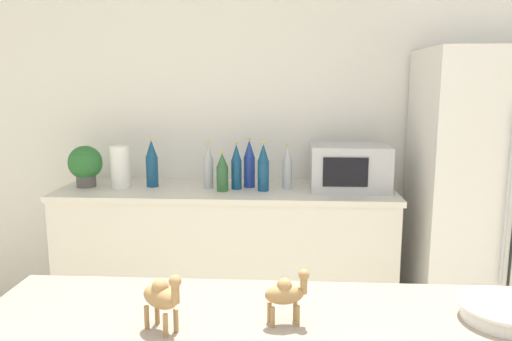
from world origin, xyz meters
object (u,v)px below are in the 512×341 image
Objects in this scene: refrigerator at (489,198)px; fruit_bowl at (504,310)px; back_bottle_0 at (287,168)px; back_bottle_6 at (249,164)px; back_bottle_5 at (208,166)px; paper_towel_roll at (120,167)px; potted_plant at (85,164)px; back_bottle_3 at (222,172)px; camel_figurine_second at (162,296)px; back_bottle_2 at (152,164)px; back_bottle_4 at (236,167)px; camel_figurine at (286,293)px; back_bottle_1 at (263,168)px; microwave at (349,167)px.

fruit_bowl is at bearing -110.71° from refrigerator.
back_bottle_0 is 0.89× the size of back_bottle_6.
paper_towel_roll is at bearing -178.01° from back_bottle_5.
refrigerator reaches higher than potted_plant.
back_bottle_3 is (-0.40, -0.10, -0.02)m from back_bottle_0.
back_bottle_5 is 2.00m from camel_figurine_second.
potted_plant is 2.62m from fruit_bowl.
back_bottle_4 is (0.55, -0.04, -0.01)m from back_bottle_2.
paper_towel_roll is 0.56m from back_bottle_5.
back_bottle_3 is (0.89, -0.08, -0.03)m from potted_plant.
back_bottle_4 reaches higher than back_bottle_3.
back_bottle_5 is 2.00m from camel_figurine.
back_bottle_1 is 1.88m from camel_figurine.
refrigerator is 5.85× the size of back_bottle_1.
back_bottle_2 is (0.42, 0.03, 0.00)m from potted_plant.
back_bottle_6 is at bearing 177.83° from microwave.
back_bottle_1 is at bearing -179.83° from refrigerator.
camel_figurine_second is at bearing -172.98° from fruit_bowl.
back_bottle_2 reaches higher than back_bottle_1.
back_bottle_4 reaches higher than camel_figurine_second.
fruit_bowl is at bearing -53.99° from back_bottle_2.
camel_figurine_second reaches higher than camel_figurine.
microwave is at bearing 3.12° from back_bottle_4.
back_bottle_1 reaches higher than potted_plant.
potted_plant and paper_towel_roll have the same top height.
back_bottle_2 reaches higher than back_bottle_3.
camel_figurine_second is at bearing -74.33° from back_bottle_2.
back_bottle_5 reaches higher than back_bottle_0.
paper_towel_roll reaches higher than fruit_bowl.
paper_towel_roll is 1.93× the size of camel_figurine.
back_bottle_4 reaches higher than paper_towel_roll.
camel_figurine is at bearing -75.90° from back_bottle_5.
potted_plant is 0.55× the size of microwave.
refrigerator is at bearing -3.64° from back_bottle_0.
refrigerator is 3.69× the size of microwave.
back_bottle_5 is at bearing 104.10° from camel_figurine.
back_bottle_3 is 0.84× the size of back_bottle_4.
paper_towel_roll is (0.23, -0.01, -0.01)m from potted_plant.
paper_towel_roll is at bearing 178.98° from refrigerator.
back_bottle_1 reaches higher than camel_figurine_second.
refrigerator is 2.47m from camel_figurine_second.
back_bottle_6 is (0.08, 0.06, 0.01)m from back_bottle_4.
potted_plant is at bearing -179.14° from microwave.
back_bottle_3 is 2.03m from fruit_bowl.
back_bottle_2 is (0.19, 0.04, 0.02)m from paper_towel_roll.
refrigerator reaches higher than back_bottle_4.
potted_plant is 1.05m from back_bottle_6.
refrigerator reaches higher than microwave.
potted_plant is 0.42m from back_bottle_2.
back_bottle_4 is at bearing -141.09° from back_bottle_6.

